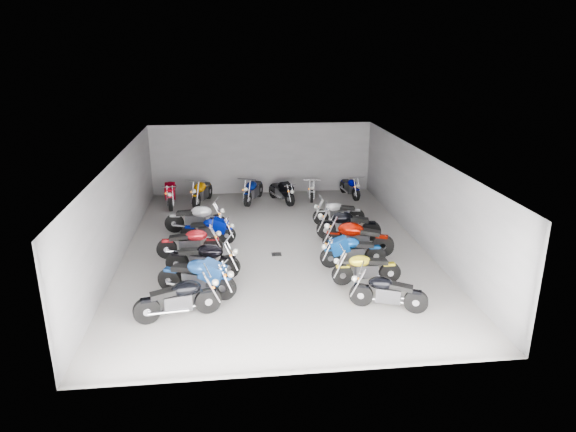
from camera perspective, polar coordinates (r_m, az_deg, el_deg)
name	(u,v)px	position (r m, az deg, el deg)	size (l,w,h in m)	color
ground	(275,249)	(17.44, -1.43, -3.66)	(14.00, 14.00, 0.00)	gray
wall_back	(262,159)	(23.66, -2.92, 6.37)	(10.00, 0.10, 3.20)	gray
wall_left	(119,209)	(17.24, -18.27, 0.77)	(0.10, 14.00, 3.20)	gray
wall_right	(421,199)	(17.99, 14.61, 1.84)	(0.10, 14.00, 3.20)	gray
ceiling	(274,155)	(16.49, -1.52, 6.76)	(10.00, 14.00, 0.04)	black
drain_grate	(277,254)	(16.97, -1.28, -4.27)	(0.32, 0.32, 0.01)	black
motorcycle_left_a	(179,299)	(13.31, -12.04, -8.98)	(2.18, 0.69, 0.97)	black
motorcycle_left_b	(197,277)	(14.31, -10.06, -6.69)	(2.19, 1.06, 1.02)	black
motorcycle_left_c	(203,259)	(15.46, -9.37, -4.72)	(2.24, 0.76, 1.00)	black
motorcycle_left_d	(191,243)	(16.85, -10.77, -2.93)	(2.13, 0.42, 0.94)	black
motorcycle_left_e	(209,230)	(18.00, -8.82, -1.55)	(1.94, 0.54, 0.86)	black
motorcycle_left_f	(196,218)	(19.03, -10.16, -0.26)	(2.27, 0.55, 1.00)	black
motorcycle_right_a	(387,292)	(13.70, 10.99, -8.28)	(1.94, 0.88, 0.89)	black
motorcycle_right_b	(366,268)	(14.97, 8.62, -5.74)	(2.02, 0.39, 0.89)	black
motorcycle_right_c	(352,251)	(16.06, 7.15, -3.89)	(2.09, 0.41, 0.92)	black
motorcycle_right_d	(357,238)	(16.99, 7.69, -2.39)	(2.27, 0.94, 1.04)	black
motorcycle_right_e	(348,225)	(18.17, 6.67, -0.99)	(2.26, 0.63, 1.00)	black
motorcycle_right_f	(338,213)	(19.67, 5.59, 0.38)	(2.00, 0.42, 0.88)	black
motorcycle_back_a	(171,193)	(22.46, -12.87, 2.51)	(0.49, 2.32, 1.02)	black
motorcycle_back_b	(202,192)	(22.41, -9.53, 2.66)	(0.77, 2.23, 1.00)	black
motorcycle_back_c	(253,190)	(22.49, -3.89, 2.89)	(0.95, 2.11, 0.97)	black
motorcycle_back_d	(282,191)	(22.38, -0.70, 2.76)	(0.97, 1.93, 0.91)	black
motorcycle_back_e	(312,189)	(22.95, 2.64, 3.04)	(0.45, 1.88, 0.83)	black
motorcycle_back_f	(350,187)	(23.36, 6.91, 3.24)	(0.55, 1.93, 0.86)	black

